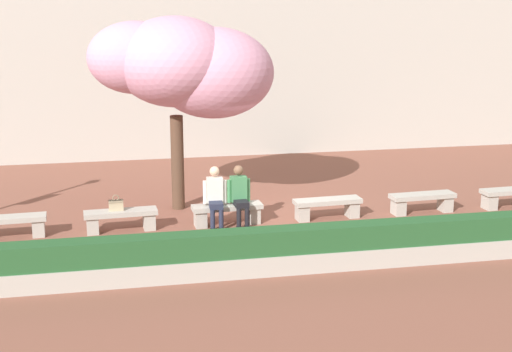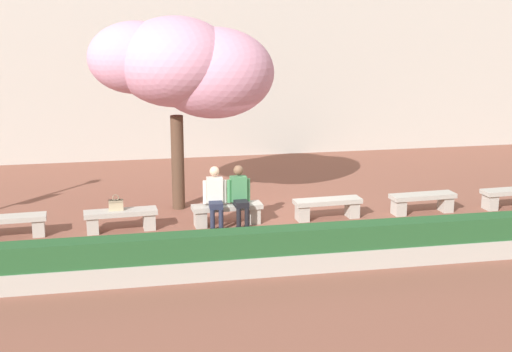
% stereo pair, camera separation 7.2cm
% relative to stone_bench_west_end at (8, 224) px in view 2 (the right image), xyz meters
% --- Properties ---
extents(ground_plane, '(100.00, 100.00, 0.00)m').
position_rel_stone_bench_west_end_xyz_m(ground_plane, '(5.63, 0.00, -0.29)').
color(ground_plane, brown).
extents(building_facade, '(28.00, 4.00, 8.49)m').
position_rel_stone_bench_west_end_xyz_m(building_facade, '(5.63, 9.13, 3.95)').
color(building_facade, '#B7B2A8').
rests_on(building_facade, ground).
extents(stone_bench_west_end, '(1.53, 0.50, 0.45)m').
position_rel_stone_bench_west_end_xyz_m(stone_bench_west_end, '(0.00, 0.00, 0.00)').
color(stone_bench_west_end, '#ADA89E').
rests_on(stone_bench_west_end, ground).
extents(stone_bench_near_west, '(1.53, 0.50, 0.45)m').
position_rel_stone_bench_west_end_xyz_m(stone_bench_near_west, '(2.25, 0.00, 0.00)').
color(stone_bench_near_west, '#ADA89E').
rests_on(stone_bench_near_west, ground).
extents(stone_bench_center, '(1.53, 0.50, 0.45)m').
position_rel_stone_bench_west_end_xyz_m(stone_bench_center, '(4.50, 0.00, 0.00)').
color(stone_bench_center, '#ADA89E').
rests_on(stone_bench_center, ground).
extents(stone_bench_near_east, '(1.53, 0.50, 0.45)m').
position_rel_stone_bench_west_end_xyz_m(stone_bench_near_east, '(6.75, 0.00, 0.00)').
color(stone_bench_near_east, '#ADA89E').
rests_on(stone_bench_near_east, ground).
extents(stone_bench_east_end, '(1.53, 0.50, 0.45)m').
position_rel_stone_bench_west_end_xyz_m(stone_bench_east_end, '(9.00, 0.00, 0.00)').
color(stone_bench_east_end, '#ADA89E').
rests_on(stone_bench_east_end, ground).
extents(person_seated_left, '(0.51, 0.70, 1.29)m').
position_rel_stone_bench_west_end_xyz_m(person_seated_left, '(4.24, -0.05, 0.40)').
color(person_seated_left, black).
rests_on(person_seated_left, ground).
extents(person_seated_right, '(0.51, 0.70, 1.29)m').
position_rel_stone_bench_west_end_xyz_m(person_seated_right, '(4.76, -0.05, 0.40)').
color(person_seated_right, black).
rests_on(person_seated_right, ground).
extents(handbag, '(0.30, 0.15, 0.34)m').
position_rel_stone_bench_west_end_xyz_m(handbag, '(2.16, 0.02, 0.29)').
color(handbag, tan).
rests_on(handbag, stone_bench_near_west).
extents(cherry_tree_main, '(4.13, 2.94, 4.40)m').
position_rel_stone_bench_west_end_xyz_m(cherry_tree_main, '(3.78, 1.46, 3.01)').
color(cherry_tree_main, '#513828').
rests_on(cherry_tree_main, ground).
extents(planter_hedge_foreground, '(14.91, 0.50, 0.80)m').
position_rel_stone_bench_west_end_xyz_m(planter_hedge_foreground, '(5.63, -2.95, 0.09)').
color(planter_hedge_foreground, '#ADA89E').
rests_on(planter_hedge_foreground, ground).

